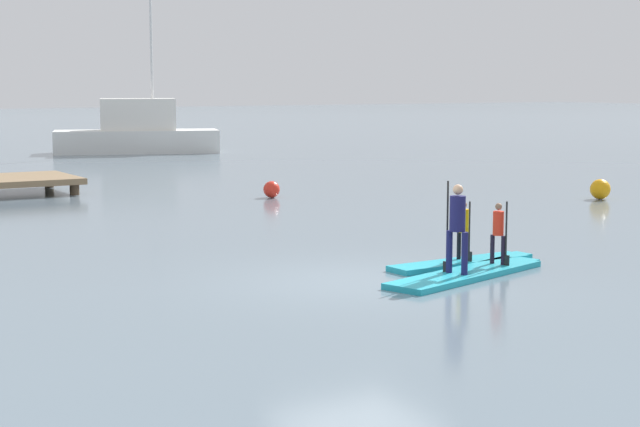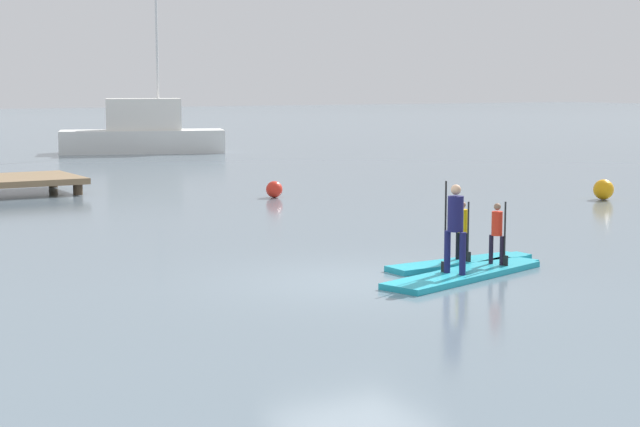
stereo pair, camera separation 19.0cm
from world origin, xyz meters
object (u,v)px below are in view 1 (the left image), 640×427
(paddler_adult, at_px, (457,223))
(paddler_child_solo, at_px, (464,227))
(mooring_buoy_near, at_px, (272,189))
(paddler_child_front, at_px, (499,230))
(paddleboard_near, at_px, (463,263))
(paddleboard_far, at_px, (468,274))
(fishing_boat_green_midground, at_px, (137,132))
(mooring_buoy_mid, at_px, (600,189))

(paddler_adult, bearing_deg, paddler_child_solo, 46.36)
(mooring_buoy_near, bearing_deg, paddler_child_front, -99.43)
(mooring_buoy_near, bearing_deg, paddleboard_near, -101.18)
(paddleboard_near, bearing_deg, paddleboard_far, -124.02)
(paddler_child_solo, relative_size, mooring_buoy_near, 2.26)
(paddler_child_solo, height_order, fishing_boat_green_midground, fishing_boat_green_midground)
(paddler_child_front, height_order, mooring_buoy_mid, paddler_child_front)
(paddleboard_far, relative_size, mooring_buoy_near, 7.88)
(paddleboard_far, height_order, paddler_adult, paddler_adult)
(mooring_buoy_mid, bearing_deg, paddleboard_far, -145.67)
(paddleboard_near, height_order, fishing_boat_green_midground, fishing_boat_green_midground)
(paddler_adult, xyz_separation_m, mooring_buoy_near, (3.22, 12.50, -0.72))
(paddler_child_solo, relative_size, paddler_adult, 0.70)
(paddler_child_front, xyz_separation_m, fishing_boat_green_midground, (5.62, 32.16, 0.27))
(paddleboard_far, distance_m, mooring_buoy_near, 12.74)
(paddler_child_front, relative_size, mooring_buoy_mid, 1.96)
(mooring_buoy_mid, bearing_deg, paddleboard_near, -147.63)
(paddler_adult, distance_m, mooring_buoy_near, 12.92)
(paddler_child_solo, bearing_deg, paddleboard_far, -124.32)
(paddler_child_front, height_order, mooring_buoy_near, paddler_child_front)
(paddler_child_solo, xyz_separation_m, paddleboard_far, (-0.61, -0.90, -0.64))
(paddleboard_near, height_order, paddler_child_front, paddler_child_front)
(mooring_buoy_near, bearing_deg, paddler_child_solo, -101.18)
(paddleboard_near, distance_m, mooring_buoy_near, 11.72)
(paddleboard_near, xyz_separation_m, paddler_child_solo, (-0.00, -0.01, 0.64))
(fishing_boat_green_midground, relative_size, mooring_buoy_mid, 13.81)
(paddleboard_near, relative_size, paddler_child_solo, 2.86)
(paddler_adult, distance_m, fishing_boat_green_midground, 33.20)
(paddler_child_front, relative_size, fishing_boat_green_midground, 0.14)
(paddler_child_solo, bearing_deg, paddler_adult, -133.64)
(fishing_boat_green_midground, bearing_deg, paddler_child_front, -99.92)
(paddler_child_solo, distance_m, mooring_buoy_near, 11.74)
(paddler_child_front, height_order, fishing_boat_green_midground, fishing_boat_green_midground)
(paddleboard_near, xyz_separation_m, fishing_boat_green_midground, (5.87, 31.50, 0.92))
(paddler_child_solo, height_order, paddler_adult, paddler_adult)
(paddler_child_front, distance_m, mooring_buoy_mid, 12.05)
(mooring_buoy_mid, bearing_deg, paddler_child_solo, -147.58)
(mooring_buoy_mid, bearing_deg, paddler_adult, -146.15)
(paddler_child_solo, height_order, paddler_child_front, paddler_child_front)
(fishing_boat_green_midground, height_order, mooring_buoy_mid, fishing_boat_green_midground)
(paddler_child_solo, distance_m, paddler_child_front, 0.70)
(paddler_adult, relative_size, mooring_buoy_mid, 2.70)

